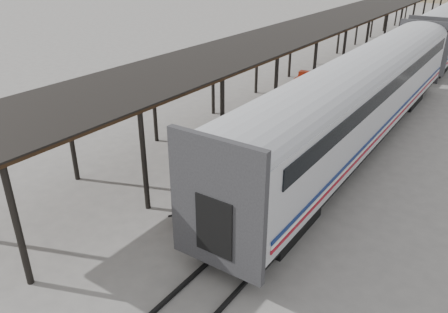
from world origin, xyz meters
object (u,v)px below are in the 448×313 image
baggage_cart (210,200)px  luggage_tug (303,82)px  porter (204,184)px  pedestrian (303,94)px

baggage_cart → luggage_tug: luggage_tug is taller
porter → pedestrian: porter is taller
luggage_tug → porter: porter is taller
pedestrian → luggage_tug: bearing=-66.1°
baggage_cart → pedestrian: pedestrian is taller
luggage_tug → baggage_cart: bearing=-82.1°
luggage_tug → pedestrian: pedestrian is taller
porter → pedestrian: size_ratio=0.96×
baggage_cart → porter: (0.25, -0.65, 1.03)m
baggage_cart → pedestrian: (-2.45, 13.15, 0.20)m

